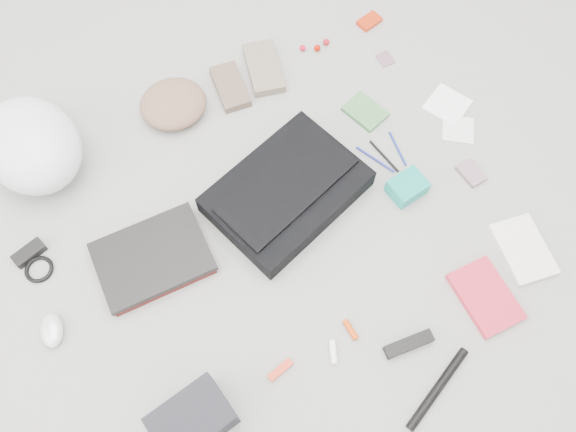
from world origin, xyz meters
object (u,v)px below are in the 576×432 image
bike_helmet (31,145)px  accordion_wallet (407,187)px  book_red (486,297)px  messenger_bag (287,192)px  laptop (152,257)px  camera_bag (193,420)px

bike_helmet → accordion_wallet: (0.98, -0.66, -0.08)m
book_red → messenger_bag: bearing=124.6°
messenger_bag → accordion_wallet: messenger_bag is taller
laptop → book_red: 0.99m
book_red → laptop: bearing=147.5°
bike_helmet → laptop: bearing=-78.2°
bike_helmet → camera_bag: size_ratio=1.85×
book_red → accordion_wallet: accordion_wallet is taller
bike_helmet → camera_bag: bike_helmet is taller
camera_bag → accordion_wallet: bearing=12.0°
book_red → accordion_wallet: size_ratio=1.91×
messenger_bag → book_red: (0.35, -0.57, -0.03)m
messenger_bag → book_red: size_ratio=2.19×
laptop → camera_bag: size_ratio=1.67×
laptop → accordion_wallet: bearing=-8.8°
bike_helmet → book_red: size_ratio=1.72×
laptop → bike_helmet: 0.53m
messenger_bag → camera_bag: 0.72m
accordion_wallet → messenger_bag: bearing=149.2°
laptop → camera_bag: (-0.09, -0.48, 0.03)m
book_red → accordion_wallet: (-0.00, 0.41, 0.02)m
messenger_bag → camera_bag: bearing=-154.5°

